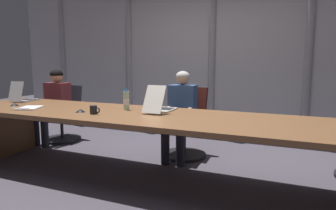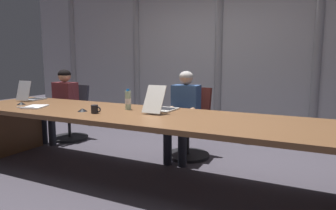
{
  "view_description": "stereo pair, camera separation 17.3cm",
  "coord_description": "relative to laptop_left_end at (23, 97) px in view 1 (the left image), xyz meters",
  "views": [
    {
      "loc": [
        1.43,
        -2.86,
        1.31
      ],
      "look_at": [
        0.16,
        0.09,
        0.84
      ],
      "focal_mm": 32.66,
      "sensor_mm": 36.0,
      "label": 1
    },
    {
      "loc": [
        1.58,
        -2.79,
        1.31
      ],
      "look_at": [
        0.16,
        0.09,
        0.84
      ],
      "focal_mm": 32.66,
      "sensor_mm": 36.0,
      "label": 2
    }
  ],
  "objects": [
    {
      "name": "ground_plane",
      "position": [
        2.12,
        -0.24,
        -0.8
      ],
      "size": [
        15.92,
        15.92,
        0.0
      ],
      "primitive_type": "plane",
      "color": "#47424C"
    },
    {
      "name": "conference_table",
      "position": [
        2.12,
        -0.24,
        -0.18
      ],
      "size": [
        5.0,
        1.11,
        0.74
      ],
      "color": "brown",
      "rests_on": "ground_plane"
    },
    {
      "name": "curtain_backdrop",
      "position": [
        2.13,
        1.95,
        0.57
      ],
      "size": [
        7.96,
        0.17,
        2.73
      ],
      "color": "#B2B2B7",
      "rests_on": "ground_plane"
    },
    {
      "name": "laptop_left_end",
      "position": [
        0.0,
        0.0,
        0.0
      ],
      "size": [
        0.25,
        0.4,
        0.29
      ],
      "rotation": [
        0.0,
        0.0,
        1.67
      ],
      "color": "#A8ADB7",
      "rests_on": "conference_table"
    },
    {
      "name": "laptop_left_mid",
      "position": [
        2.14,
        -0.03,
        0.0
      ],
      "size": [
        0.22,
        0.5,
        0.3
      ],
      "rotation": [
        0.0,
        0.0,
        1.56
      ],
      "color": "beige",
      "rests_on": "conference_table"
    },
    {
      "name": "office_chair_left_end",
      "position": [
        0.0,
        0.77,
        -0.46
      ],
      "size": [
        0.6,
        0.61,
        0.9
      ],
      "rotation": [
        0.0,
        0.0,
        -1.74
      ],
      "color": "#2D2D38",
      "rests_on": "ground_plane"
    },
    {
      "name": "office_chair_left_mid",
      "position": [
        2.15,
        0.78,
        -0.45
      ],
      "size": [
        0.6,
        0.61,
        0.94
      ],
      "rotation": [
        0.0,
        0.0,
        -1.74
      ],
      "color": "#511E19",
      "rests_on": "ground_plane"
    },
    {
      "name": "person_left_end",
      "position": [
        -0.05,
        0.62,
        -0.13
      ],
      "size": [
        0.43,
        0.56,
        1.17
      ],
      "rotation": [
        0.0,
        0.0,
        -1.64
      ],
      "color": "brown",
      "rests_on": "ground_plane"
    },
    {
      "name": "person_left_mid",
      "position": [
        2.12,
        0.62,
        -0.14
      ],
      "size": [
        0.38,
        0.56,
        1.17
      ],
      "rotation": [
        0.0,
        0.0,
        -1.52
      ],
      "color": "#335184",
      "rests_on": "ground_plane"
    },
    {
      "name": "water_bottle_primary",
      "position": [
        1.72,
        -0.08,
        0.05
      ],
      "size": [
        0.07,
        0.07,
        0.24
      ],
      "color": "#ADD1B2",
      "rests_on": "conference_table"
    },
    {
      "name": "coffee_mug_near",
      "position": [
        1.55,
        -0.46,
        -0.01
      ],
      "size": [
        0.12,
        0.08,
        0.09
      ],
      "color": "black",
      "rests_on": "conference_table"
    },
    {
      "name": "conference_mic_middle",
      "position": [
        1.33,
        -0.42,
        -0.04
      ],
      "size": [
        0.11,
        0.11,
        0.03
      ],
      "primitive_type": "cone",
      "color": "black",
      "rests_on": "conference_table"
    },
    {
      "name": "conference_mic_right_side",
      "position": [
        0.25,
        -0.36,
        -0.04
      ],
      "size": [
        0.11,
        0.11,
        0.03
      ],
      "primitive_type": "cone",
      "color": "black",
      "rests_on": "conference_table"
    },
    {
      "name": "spiral_notepad",
      "position": [
        0.61,
        -0.45,
        -0.05
      ],
      "size": [
        0.32,
        0.36,
        0.03
      ],
      "rotation": [
        0.0,
        0.0,
        0.38
      ],
      "color": "silver",
      "rests_on": "conference_table"
    }
  ]
}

